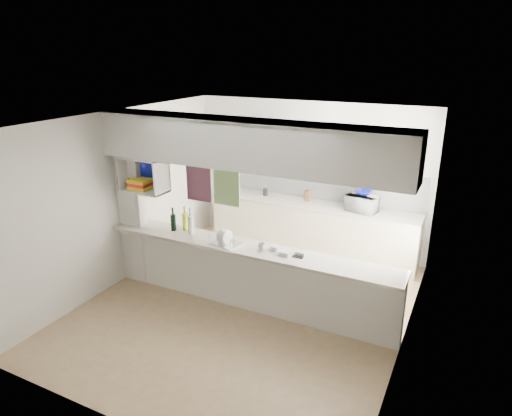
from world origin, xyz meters
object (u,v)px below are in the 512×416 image
Objects in this scene: dish_rack at (226,238)px; wine_bottles at (183,222)px; bowl at (364,193)px; microwave at (362,203)px.

wine_bottles is (-0.77, 0.11, 0.06)m from dish_rack.
bowl is at bearing 44.49° from wine_bottles.
dish_rack is at bearing -121.29° from bowl.
microwave is 2.49m from dish_rack.
microwave is 2.90m from wine_bottles.
dish_rack is at bearing -8.19° from wine_bottles.
microwave is 1.11× the size of dish_rack.
microwave is 1.83× the size of bowl.
microwave is at bearing 69.88° from dish_rack.
dish_rack is (-1.31, -2.16, -0.22)m from bowl.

